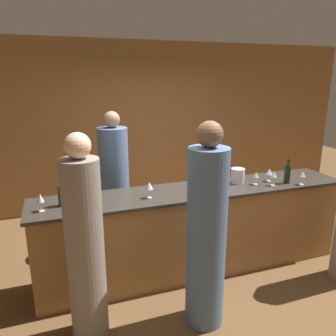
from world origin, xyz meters
The scene contains 16 objects.
ground_plane centered at (0.00, 0.00, 0.00)m, with size 14.00×14.00×0.00m, color brown.
back_wall centered at (0.00, 2.32, 1.40)m, with size 8.00×0.06×2.80m.
bar_counter centered at (0.00, 0.00, 0.50)m, with size 3.60×0.64×1.00m.
bartender centered at (-0.78, 0.86, 0.84)m, with size 0.37×0.37×1.81m.
guest_0 centered at (-1.30, -0.64, 0.85)m, with size 0.31×0.31×1.81m.
guest_1 centered at (-0.27, -0.81, 0.87)m, with size 0.35×0.35×1.88m.
wine_bottle_0 centered at (-1.44, -0.01, 1.11)m, with size 0.08×0.08×0.29m.
wine_bottle_1 centered at (1.09, -0.14, 1.11)m, with size 0.07×0.07×0.29m.
ice_bucket centered at (0.55, 0.07, 1.09)m, with size 0.16×0.16×0.17m.
wine_glass_0 centered at (0.88, -0.17, 1.13)m, with size 0.07×0.07×0.18m.
wine_glass_1 centered at (-0.58, -0.08, 1.13)m, with size 0.08×0.08×0.17m.
wine_glass_2 centered at (0.22, -0.10, 1.13)m, with size 0.08×0.08×0.17m.
wine_glass_3 centered at (0.94, -0.01, 1.12)m, with size 0.07×0.07×0.16m.
wine_glass_4 centered at (0.72, -0.06, 1.11)m, with size 0.06×0.06×0.16m.
wine_glass_5 centered at (-1.63, -0.09, 1.13)m, with size 0.07×0.07×0.17m.
wine_glass_6 centered at (1.22, -0.25, 1.12)m, with size 0.07×0.07×0.16m.
Camera 1 is at (-1.45, -3.16, 2.21)m, focal length 35.00 mm.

